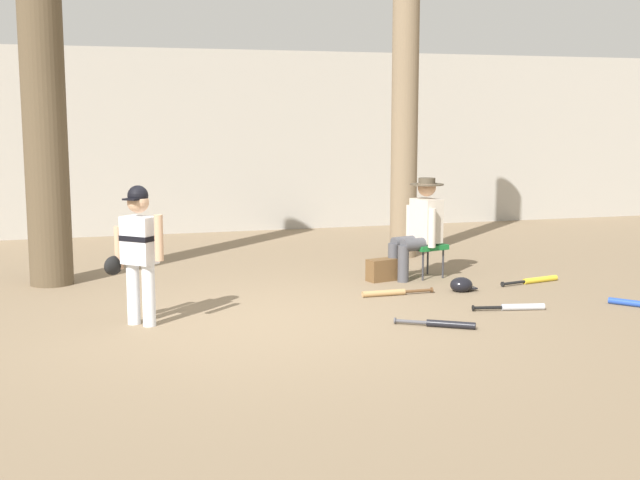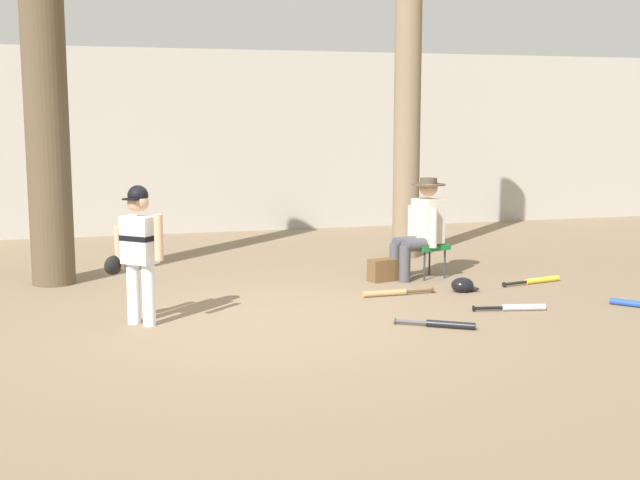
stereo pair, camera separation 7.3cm
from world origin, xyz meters
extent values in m
plane|color=#7F6B51|center=(0.00, 0.00, 0.00)|extent=(60.00, 60.00, 0.00)
cube|color=#ADA89E|center=(0.00, 6.47, 1.50)|extent=(18.00, 0.36, 3.00)
cylinder|color=brown|center=(-1.96, 2.48, 2.45)|extent=(0.49, 0.49, 4.90)
cone|color=brown|center=(-1.96, 2.48, 0.00)|extent=(0.67, 0.67, 0.29)
cylinder|color=#7F6B51|center=(2.66, 3.14, 2.36)|extent=(0.36, 0.36, 4.73)
cone|color=#7F6B51|center=(2.66, 3.14, 0.00)|extent=(0.56, 0.56, 0.22)
cylinder|color=white|center=(-1.05, 0.18, 0.29)|extent=(0.12, 0.12, 0.58)
cylinder|color=white|center=(-1.18, 0.30, 0.29)|extent=(0.12, 0.12, 0.58)
cube|color=white|center=(-1.12, 0.24, 0.80)|extent=(0.36, 0.35, 0.44)
cube|color=black|center=(-1.12, 0.24, 0.82)|extent=(0.37, 0.36, 0.05)
sphere|color=tan|center=(-1.12, 0.24, 1.15)|extent=(0.20, 0.20, 0.20)
sphere|color=black|center=(-1.12, 0.24, 1.21)|extent=(0.19, 0.19, 0.19)
cube|color=black|center=(-1.18, 0.18, 1.19)|extent=(0.17, 0.17, 0.02)
cylinder|color=tan|center=(-0.96, 0.06, 0.84)|extent=(0.11, 0.11, 0.42)
cylinder|color=tan|center=(-1.30, 0.36, 0.72)|extent=(0.11, 0.11, 0.40)
ellipsoid|color=black|center=(-1.35, 0.33, 0.56)|extent=(0.24, 0.24, 0.18)
cube|color=#196B2D|center=(2.35, 1.65, 0.38)|extent=(0.48, 0.48, 0.06)
cylinder|color=#333338|center=(2.24, 1.47, 0.19)|extent=(0.02, 0.02, 0.38)
cylinder|color=#333338|center=(2.17, 1.76, 0.19)|extent=(0.02, 0.02, 0.38)
cylinder|color=#333338|center=(2.53, 1.54, 0.19)|extent=(0.02, 0.02, 0.38)
cylinder|color=#333338|center=(2.46, 1.83, 0.19)|extent=(0.02, 0.02, 0.38)
cylinder|color=#47474C|center=(1.99, 1.46, 0.21)|extent=(0.13, 0.13, 0.43)
cylinder|color=#47474C|center=(1.94, 1.65, 0.21)|extent=(0.13, 0.13, 0.43)
cylinder|color=#47474C|center=(2.18, 1.50, 0.43)|extent=(0.42, 0.24, 0.15)
cylinder|color=#47474C|center=(2.13, 1.70, 0.43)|extent=(0.42, 0.24, 0.15)
cube|color=beige|center=(2.35, 1.65, 0.69)|extent=(0.32, 0.41, 0.52)
cylinder|color=beige|center=(2.33, 1.41, 0.63)|extent=(0.11, 0.11, 0.46)
cylinder|color=beige|center=(2.22, 1.84, 0.63)|extent=(0.11, 0.11, 0.46)
sphere|color=tan|center=(2.35, 1.65, 1.09)|extent=(0.22, 0.22, 0.22)
cylinder|color=#4C4233|center=(2.35, 1.65, 1.12)|extent=(0.40, 0.40, 0.02)
cylinder|color=#4C4233|center=(2.35, 1.65, 1.16)|extent=(0.20, 0.20, 0.09)
cube|color=brown|center=(1.77, 1.59, 0.13)|extent=(0.37, 0.26, 0.26)
cylinder|color=#B7BCC6|center=(2.60, -0.23, 0.03)|extent=(0.44, 0.15, 0.07)
cylinder|color=black|center=(2.24, -0.16, 0.03)|extent=(0.29, 0.09, 0.03)
cylinder|color=black|center=(2.10, -0.13, 0.03)|extent=(0.03, 0.06, 0.06)
cylinder|color=#2347AD|center=(3.76, -0.39, 0.03)|extent=(0.34, 0.40, 0.07)
cylinder|color=yellow|center=(3.52, 0.98, 0.03)|extent=(0.49, 0.17, 0.07)
cylinder|color=black|center=(3.12, 0.89, 0.03)|extent=(0.33, 0.10, 0.03)
cylinder|color=black|center=(2.96, 0.86, 0.03)|extent=(0.03, 0.06, 0.06)
cylinder|color=black|center=(1.60, -0.68, 0.03)|extent=(0.41, 0.30, 0.07)
cylinder|color=#4C4C51|center=(1.29, -0.48, 0.03)|extent=(0.27, 0.19, 0.03)
cylinder|color=#4C4C51|center=(1.16, -0.40, 0.03)|extent=(0.04, 0.06, 0.06)
cylinder|color=tan|center=(1.49, 0.78, 0.03)|extent=(0.49, 0.07, 0.07)
cylinder|color=brown|center=(1.90, 0.79, 0.03)|extent=(0.33, 0.04, 0.03)
cylinder|color=brown|center=(2.06, 0.79, 0.03)|extent=(0.02, 0.06, 0.06)
ellipsoid|color=black|center=(2.40, 0.77, 0.07)|extent=(0.25, 0.23, 0.17)
cube|color=black|center=(2.52, 0.77, 0.03)|extent=(0.10, 0.13, 0.02)
camera|label=1|loc=(-1.67, -7.55, 1.94)|focal=47.14mm
camera|label=2|loc=(-1.60, -7.57, 1.94)|focal=47.14mm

